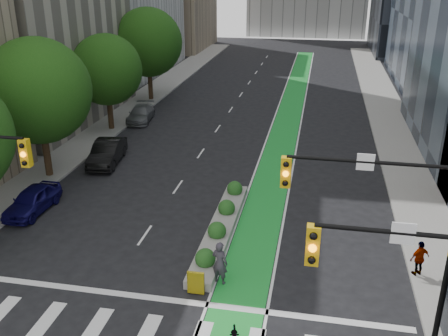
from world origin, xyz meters
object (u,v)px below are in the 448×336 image
at_px(cyclist, 220,263).
at_px(pedestrian_far, 420,258).
at_px(median_planter, 221,226).
at_px(parked_car_left_far, 141,114).
at_px(parked_car_left_near, 32,200).
at_px(parked_car_left_mid, 107,152).

relative_size(cyclist, pedestrian_far, 1.22).
height_order(median_planter, parked_car_left_far, parked_car_left_far).
distance_m(parked_car_left_far, pedestrian_far, 28.21).
bearing_deg(parked_car_left_near, pedestrian_far, -6.03).
distance_m(median_planter, cyclist, 4.37).
distance_m(parked_car_left_mid, parked_car_left_far, 10.05).
height_order(cyclist, pedestrian_far, cyclist).
relative_size(median_planter, parked_car_left_mid, 2.15).
height_order(median_planter, cyclist, cyclist).
height_order(cyclist, parked_car_left_far, cyclist).
xyz_separation_m(cyclist, pedestrian_far, (8.30, 2.02, -0.03)).
bearing_deg(parked_car_left_mid, median_planter, -47.50).
distance_m(parked_car_left_near, parked_car_left_mid, 7.68).
relative_size(parked_car_left_far, pedestrian_far, 2.81).
distance_m(cyclist, parked_car_left_far, 24.92).
height_order(median_planter, parked_car_left_mid, parked_car_left_mid).
bearing_deg(pedestrian_far, parked_car_left_mid, -58.26).
xyz_separation_m(parked_car_left_far, pedestrian_far, (19.80, -20.09, 0.30)).
bearing_deg(pedestrian_far, parked_car_left_near, -36.99).
bearing_deg(parked_car_left_near, parked_car_left_mid, 83.27).
height_order(median_planter, parked_car_left_near, parked_car_left_near).
bearing_deg(cyclist, median_planter, -61.09).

